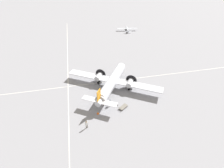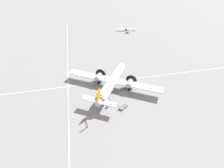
{
  "view_description": "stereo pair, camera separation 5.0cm",
  "coord_description": "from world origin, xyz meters",
  "px_view_note": "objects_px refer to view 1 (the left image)",
  "views": [
    {
      "loc": [
        -7.61,
        -35.55,
        28.25
      ],
      "look_at": [
        0.0,
        0.0,
        1.64
      ],
      "focal_mm": 28.0,
      "sensor_mm": 36.0,
      "label": 1
    },
    {
      "loc": [
        -7.56,
        -35.56,
        28.25
      ],
      "look_at": [
        0.0,
        0.0,
        1.64
      ],
      "focal_mm": 28.0,
      "sensor_mm": 36.0,
      "label": 2
    }
  ],
  "objects_px": {
    "traffic_cone": "(98,113)",
    "airliner_main": "(113,80)",
    "baggage_cart": "(123,107)",
    "light_aircraft_distant": "(127,29)",
    "crew_foreground": "(86,124)",
    "suitcase_near_door": "(117,105)",
    "passenger_boarding": "(110,102)"
  },
  "relations": [
    {
      "from": "crew_foreground",
      "to": "baggage_cart",
      "type": "bearing_deg",
      "value": 1.81
    },
    {
      "from": "light_aircraft_distant",
      "to": "traffic_cone",
      "type": "relative_size",
      "value": 15.09
    },
    {
      "from": "airliner_main",
      "to": "light_aircraft_distant",
      "type": "relative_size",
      "value": 2.46
    },
    {
      "from": "airliner_main",
      "to": "traffic_cone",
      "type": "bearing_deg",
      "value": -179.28
    },
    {
      "from": "baggage_cart",
      "to": "traffic_cone",
      "type": "relative_size",
      "value": 3.92
    },
    {
      "from": "crew_foreground",
      "to": "baggage_cart",
      "type": "height_order",
      "value": "crew_foreground"
    },
    {
      "from": "baggage_cart",
      "to": "crew_foreground",
      "type": "bearing_deg",
      "value": 169.16
    },
    {
      "from": "crew_foreground",
      "to": "suitcase_near_door",
      "type": "xyz_separation_m",
      "value": [
        7.51,
        5.18,
        -0.94
      ]
    },
    {
      "from": "airliner_main",
      "to": "light_aircraft_distant",
      "type": "xyz_separation_m",
      "value": [
        16.15,
        41.91,
        -1.71
      ]
    },
    {
      "from": "crew_foreground",
      "to": "baggage_cart",
      "type": "distance_m",
      "value": 9.71
    },
    {
      "from": "suitcase_near_door",
      "to": "light_aircraft_distant",
      "type": "height_order",
      "value": "light_aircraft_distant"
    },
    {
      "from": "crew_foreground",
      "to": "traffic_cone",
      "type": "relative_size",
      "value": 3.05
    },
    {
      "from": "crew_foreground",
      "to": "passenger_boarding",
      "type": "height_order",
      "value": "crew_foreground"
    },
    {
      "from": "baggage_cart",
      "to": "airliner_main",
      "type": "bearing_deg",
      "value": 60.46
    },
    {
      "from": "passenger_boarding",
      "to": "traffic_cone",
      "type": "bearing_deg",
      "value": 81.82
    },
    {
      "from": "crew_foreground",
      "to": "light_aircraft_distant",
      "type": "height_order",
      "value": "crew_foreground"
    },
    {
      "from": "airliner_main",
      "to": "suitcase_near_door",
      "type": "xyz_separation_m",
      "value": [
        -0.41,
        -6.69,
        -2.26
      ]
    },
    {
      "from": "baggage_cart",
      "to": "light_aircraft_distant",
      "type": "distance_m",
      "value": 52.01
    },
    {
      "from": "crew_foreground",
      "to": "baggage_cart",
      "type": "xyz_separation_m",
      "value": [
        8.77,
        4.07,
        -0.9
      ]
    },
    {
      "from": "traffic_cone",
      "to": "airliner_main",
      "type": "bearing_deg",
      "value": 58.8
    },
    {
      "from": "passenger_boarding",
      "to": "suitcase_near_door",
      "type": "relative_size",
      "value": 3.31
    },
    {
      "from": "traffic_cone",
      "to": "crew_foreground",
      "type": "bearing_deg",
      "value": -129.45
    },
    {
      "from": "light_aircraft_distant",
      "to": "suitcase_near_door",
      "type": "bearing_deg",
      "value": 170.22
    },
    {
      "from": "passenger_boarding",
      "to": "traffic_cone",
      "type": "distance_m",
      "value": 3.84
    },
    {
      "from": "airliner_main",
      "to": "baggage_cart",
      "type": "height_order",
      "value": "airliner_main"
    },
    {
      "from": "baggage_cart",
      "to": "traffic_cone",
      "type": "xyz_separation_m",
      "value": [
        -5.97,
        -0.67,
        0.01
      ]
    },
    {
      "from": "airliner_main",
      "to": "light_aircraft_distant",
      "type": "height_order",
      "value": "airliner_main"
    },
    {
      "from": "passenger_boarding",
      "to": "light_aircraft_distant",
      "type": "xyz_separation_m",
      "value": [
        18.12,
        48.35,
        -0.29
      ]
    },
    {
      "from": "suitcase_near_door",
      "to": "crew_foreground",
      "type": "bearing_deg",
      "value": -145.44
    },
    {
      "from": "suitcase_near_door",
      "to": "baggage_cart",
      "type": "xyz_separation_m",
      "value": [
        1.25,
        -1.11,
        0.04
      ]
    },
    {
      "from": "baggage_cart",
      "to": "traffic_cone",
      "type": "height_order",
      "value": "traffic_cone"
    },
    {
      "from": "passenger_boarding",
      "to": "light_aircraft_distant",
      "type": "relative_size",
      "value": 0.18
    }
  ]
}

